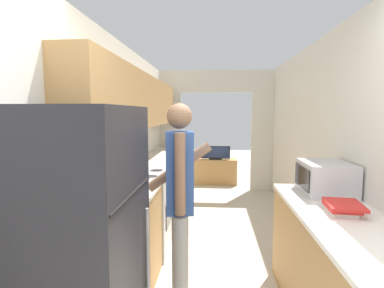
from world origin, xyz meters
name	(u,v)px	position (x,y,z in m)	size (l,w,h in m)	color
wall_left	(121,126)	(-1.13, 2.42, 1.48)	(0.38, 7.59, 2.50)	silver
wall_right	(340,152)	(1.21, 1.99, 1.25)	(0.06, 7.59, 2.50)	silver
wall_far_with_doorway	(216,123)	(0.00, 5.22, 1.42)	(2.76, 0.06, 2.50)	silver
counter_left	(154,195)	(-0.88, 3.10, 0.46)	(0.62, 4.08, 0.92)	#B2844C
counter_right	(343,281)	(0.88, 1.03, 0.46)	(0.62, 1.92, 0.92)	#B2844C
refrigerator	(73,255)	(-0.83, 0.52, 0.84)	(0.74, 0.78, 1.68)	black
range_oven	(144,210)	(-0.87, 2.41, 0.47)	(0.66, 0.79, 1.06)	#B7B7BC
person	(180,204)	(-0.30, 1.25, 0.93)	(0.55, 0.41, 1.71)	#9E9E9E
microwave	(325,178)	(0.96, 1.67, 1.06)	(0.40, 0.50, 0.28)	#B7B7BC
book_stack	(342,207)	(0.89, 1.12, 0.97)	(0.27, 0.32, 0.08)	white
tv_cabinet	(215,171)	(0.00, 5.79, 0.29)	(0.97, 0.42, 0.57)	#B2844C
television	(216,153)	(0.00, 5.75, 0.72)	(0.66, 0.16, 0.30)	black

